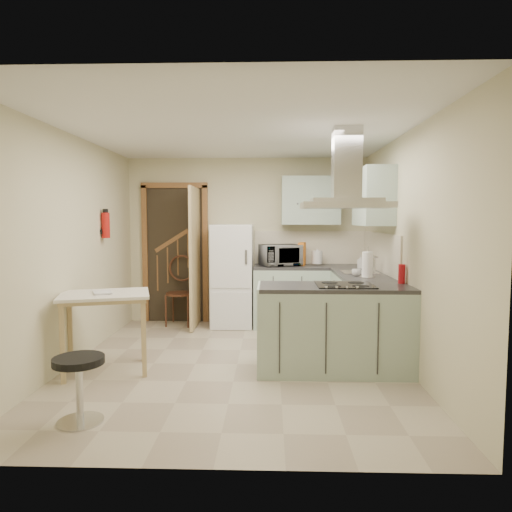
{
  "coord_description": "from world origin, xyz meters",
  "views": [
    {
      "loc": [
        0.36,
        -4.85,
        1.58
      ],
      "look_at": [
        0.19,
        0.45,
        1.15
      ],
      "focal_mm": 32.0,
      "sensor_mm": 36.0,
      "label": 1
    }
  ],
  "objects_px": {
    "peninsula": "(334,328)",
    "extractor_hood": "(346,205)",
    "stool": "(79,389)",
    "bentwood_chair": "(180,294)",
    "drop_leaf_table": "(106,333)",
    "fridge": "(232,276)",
    "microwave": "(280,255)"
  },
  "relations": [
    {
      "from": "extractor_hood",
      "to": "bentwood_chair",
      "type": "xyz_separation_m",
      "value": [
        -2.11,
        2.02,
        -1.25
      ]
    },
    {
      "from": "fridge",
      "to": "peninsula",
      "type": "distance_m",
      "value": 2.35
    },
    {
      "from": "extractor_hood",
      "to": "stool",
      "type": "height_order",
      "value": "extractor_hood"
    },
    {
      "from": "peninsula",
      "to": "bentwood_chair",
      "type": "distance_m",
      "value": 2.85
    },
    {
      "from": "fridge",
      "to": "extractor_hood",
      "type": "height_order",
      "value": "extractor_hood"
    },
    {
      "from": "microwave",
      "to": "extractor_hood",
      "type": "bearing_deg",
      "value": -94.93
    },
    {
      "from": "fridge",
      "to": "extractor_hood",
      "type": "bearing_deg",
      "value": -56.21
    },
    {
      "from": "extractor_hood",
      "to": "microwave",
      "type": "height_order",
      "value": "extractor_hood"
    },
    {
      "from": "peninsula",
      "to": "extractor_hood",
      "type": "xyz_separation_m",
      "value": [
        0.1,
        0.0,
        1.27
      ]
    },
    {
      "from": "fridge",
      "to": "microwave",
      "type": "bearing_deg",
      "value": -1.65
    },
    {
      "from": "peninsula",
      "to": "extractor_hood",
      "type": "distance_m",
      "value": 1.27
    },
    {
      "from": "fridge",
      "to": "drop_leaf_table",
      "type": "distance_m",
      "value": 2.39
    },
    {
      "from": "stool",
      "to": "microwave",
      "type": "height_order",
      "value": "microwave"
    },
    {
      "from": "microwave",
      "to": "bentwood_chair",
      "type": "bearing_deg",
      "value": 155.28
    },
    {
      "from": "drop_leaf_table",
      "to": "bentwood_chair",
      "type": "bearing_deg",
      "value": 63.88
    },
    {
      "from": "drop_leaf_table",
      "to": "stool",
      "type": "bearing_deg",
      "value": -96.07
    },
    {
      "from": "peninsula",
      "to": "extractor_hood",
      "type": "relative_size",
      "value": 1.72
    },
    {
      "from": "extractor_hood",
      "to": "stool",
      "type": "distance_m",
      "value": 2.97
    },
    {
      "from": "fridge",
      "to": "stool",
      "type": "relative_size",
      "value": 2.86
    },
    {
      "from": "drop_leaf_table",
      "to": "bentwood_chair",
      "type": "xyz_separation_m",
      "value": [
        0.35,
        2.11,
        0.06
      ]
    },
    {
      "from": "bentwood_chair",
      "to": "stool",
      "type": "relative_size",
      "value": 1.79
    },
    {
      "from": "peninsula",
      "to": "drop_leaf_table",
      "type": "xyz_separation_m",
      "value": [
        -2.37,
        -0.1,
        -0.04
      ]
    },
    {
      "from": "peninsula",
      "to": "stool",
      "type": "xyz_separation_m",
      "value": [
        -2.15,
        -1.28,
        -0.19
      ]
    },
    {
      "from": "bentwood_chair",
      "to": "peninsula",
      "type": "bearing_deg",
      "value": -38.99
    },
    {
      "from": "peninsula",
      "to": "microwave",
      "type": "relative_size",
      "value": 2.79
    },
    {
      "from": "fridge",
      "to": "microwave",
      "type": "height_order",
      "value": "fridge"
    },
    {
      "from": "fridge",
      "to": "drop_leaf_table",
      "type": "bearing_deg",
      "value": -118.8
    },
    {
      "from": "bentwood_chair",
      "to": "microwave",
      "type": "height_order",
      "value": "microwave"
    },
    {
      "from": "peninsula",
      "to": "drop_leaf_table",
      "type": "bearing_deg",
      "value": -177.67
    },
    {
      "from": "peninsula",
      "to": "fridge",
      "type": "bearing_deg",
      "value": 121.74
    },
    {
      "from": "peninsula",
      "to": "stool",
      "type": "relative_size",
      "value": 2.96
    },
    {
      "from": "extractor_hood",
      "to": "microwave",
      "type": "relative_size",
      "value": 1.62
    }
  ]
}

